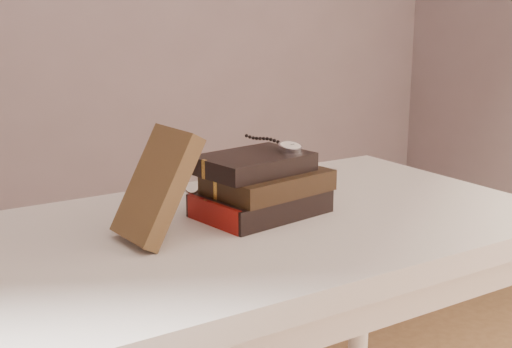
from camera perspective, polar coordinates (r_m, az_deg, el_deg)
table at (r=1.22m, az=0.77°, el=-7.86°), size 1.00×0.60×0.75m
book_stack at (r=1.21m, az=0.45°, el=-1.03°), size 0.24×0.18×0.11m
journal at (r=1.07m, az=-8.31°, el=-0.99°), size 0.12×0.12×0.18m
pocket_watch at (r=1.23m, az=2.61°, el=2.36°), size 0.05×0.15×0.02m
eyeglasses at (r=1.21m, az=-4.66°, el=-0.47°), size 0.11×0.12×0.04m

